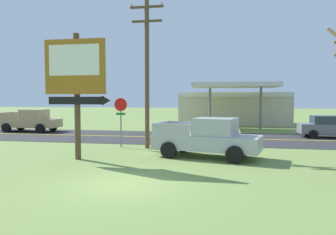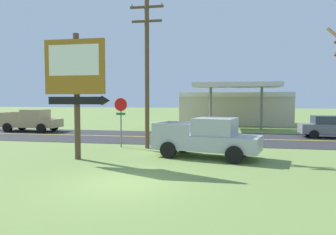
{
  "view_description": "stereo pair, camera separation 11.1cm",
  "coord_description": "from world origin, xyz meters",
  "px_view_note": "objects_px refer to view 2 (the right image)",
  "views": [
    {
      "loc": [
        3.37,
        -10.21,
        2.9
      ],
      "look_at": [
        0.0,
        8.0,
        1.8
      ],
      "focal_mm": 33.91,
      "sensor_mm": 36.0,
      "label": 1
    },
    {
      "loc": [
        3.48,
        -10.18,
        2.9
      ],
      "look_at": [
        0.0,
        8.0,
        1.8
      ],
      "focal_mm": 33.91,
      "sensor_mm": 36.0,
      "label": 2
    }
  ],
  "objects_px": {
    "motel_sign": "(76,77)",
    "car_grey_mid_lane": "(329,127)",
    "utility_pole": "(147,69)",
    "pickup_silver_parked_on_lawn": "(207,138)",
    "stop_sign": "(121,113)",
    "pickup_tan_on_road": "(32,121)",
    "gas_station": "(235,107)"
  },
  "relations": [
    {
      "from": "utility_pole",
      "to": "car_grey_mid_lane",
      "type": "bearing_deg",
      "value": 31.32
    },
    {
      "from": "motel_sign",
      "to": "stop_sign",
      "type": "bearing_deg",
      "value": 79.81
    },
    {
      "from": "pickup_tan_on_road",
      "to": "car_grey_mid_lane",
      "type": "xyz_separation_m",
      "value": [
        24.45,
        0.0,
        -0.13
      ]
    },
    {
      "from": "motel_sign",
      "to": "utility_pole",
      "type": "xyz_separation_m",
      "value": [
        2.37,
        4.02,
        0.7
      ]
    },
    {
      "from": "gas_station",
      "to": "car_grey_mid_lane",
      "type": "bearing_deg",
      "value": -60.35
    },
    {
      "from": "gas_station",
      "to": "stop_sign",
      "type": "bearing_deg",
      "value": -110.22
    },
    {
      "from": "gas_station",
      "to": "pickup_silver_parked_on_lawn",
      "type": "bearing_deg",
      "value": -94.53
    },
    {
      "from": "motel_sign",
      "to": "stop_sign",
      "type": "distance_m",
      "value": 4.57
    },
    {
      "from": "gas_station",
      "to": "motel_sign",
      "type": "bearing_deg",
      "value": -108.51
    },
    {
      "from": "stop_sign",
      "to": "car_grey_mid_lane",
      "type": "height_order",
      "value": "stop_sign"
    },
    {
      "from": "motel_sign",
      "to": "car_grey_mid_lane",
      "type": "height_order",
      "value": "motel_sign"
    },
    {
      "from": "stop_sign",
      "to": "gas_station",
      "type": "bearing_deg",
      "value": 69.78
    },
    {
      "from": "pickup_silver_parked_on_lawn",
      "to": "car_grey_mid_lane",
      "type": "xyz_separation_m",
      "value": [
        8.35,
        9.55,
        -0.13
      ]
    },
    {
      "from": "utility_pole",
      "to": "pickup_silver_parked_on_lawn",
      "type": "relative_size",
      "value": 1.57
    },
    {
      "from": "motel_sign",
      "to": "pickup_tan_on_road",
      "type": "height_order",
      "value": "motel_sign"
    },
    {
      "from": "motel_sign",
      "to": "pickup_silver_parked_on_lawn",
      "type": "bearing_deg",
      "value": 16.41
    },
    {
      "from": "pickup_tan_on_road",
      "to": "car_grey_mid_lane",
      "type": "height_order",
      "value": "pickup_tan_on_road"
    },
    {
      "from": "stop_sign",
      "to": "pickup_silver_parked_on_lawn",
      "type": "distance_m",
      "value": 5.87
    },
    {
      "from": "motel_sign",
      "to": "utility_pole",
      "type": "height_order",
      "value": "utility_pole"
    },
    {
      "from": "pickup_tan_on_road",
      "to": "pickup_silver_parked_on_lawn",
      "type": "bearing_deg",
      "value": -30.67
    },
    {
      "from": "pickup_tan_on_road",
      "to": "car_grey_mid_lane",
      "type": "relative_size",
      "value": 1.24
    },
    {
      "from": "motel_sign",
      "to": "utility_pole",
      "type": "relative_size",
      "value": 0.69
    },
    {
      "from": "gas_station",
      "to": "pickup_tan_on_road",
      "type": "xyz_separation_m",
      "value": [
        -17.78,
        -11.71,
        -0.98
      ]
    },
    {
      "from": "car_grey_mid_lane",
      "to": "gas_station",
      "type": "bearing_deg",
      "value": 119.65
    },
    {
      "from": "pickup_silver_parked_on_lawn",
      "to": "motel_sign",
      "type": "bearing_deg",
      "value": -163.59
    },
    {
      "from": "gas_station",
      "to": "pickup_silver_parked_on_lawn",
      "type": "relative_size",
      "value": 2.18
    },
    {
      "from": "stop_sign",
      "to": "utility_pole",
      "type": "relative_size",
      "value": 0.34
    },
    {
      "from": "motel_sign",
      "to": "pickup_silver_parked_on_lawn",
      "type": "distance_m",
      "value": 6.94
    },
    {
      "from": "motel_sign",
      "to": "gas_station",
      "type": "xyz_separation_m",
      "value": [
        7.71,
        23.03,
        -1.98
      ]
    },
    {
      "from": "motel_sign",
      "to": "pickup_tan_on_road",
      "type": "xyz_separation_m",
      "value": [
        -10.07,
        11.32,
        -2.96
      ]
    },
    {
      "from": "motel_sign",
      "to": "utility_pole",
      "type": "bearing_deg",
      "value": 59.45
    },
    {
      "from": "pickup_tan_on_road",
      "to": "stop_sign",
      "type": "bearing_deg",
      "value": -33.76
    }
  ]
}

